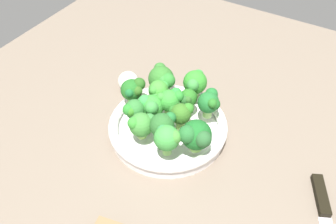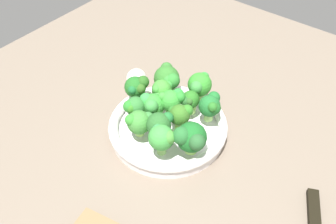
% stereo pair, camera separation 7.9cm
% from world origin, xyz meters
% --- Properties ---
extents(ground_plane, '(1.30, 1.30, 0.03)m').
position_xyz_m(ground_plane, '(0.00, 0.00, -0.01)').
color(ground_plane, '#746656').
extents(bowl, '(0.28, 0.28, 0.04)m').
position_xyz_m(bowl, '(-0.03, -0.01, 0.02)').
color(bowl, white).
rests_on(bowl, ground_plane).
extents(broccoli_floret_0, '(0.06, 0.06, 0.07)m').
position_xyz_m(broccoli_floret_0, '(-0.04, 0.01, 0.08)').
color(broccoli_floret_0, '#9DC86B').
rests_on(broccoli_floret_0, bowl).
extents(broccoli_floret_1, '(0.05, 0.06, 0.06)m').
position_xyz_m(broccoli_floret_1, '(-0.06, -0.08, 0.08)').
color(broccoli_floret_1, '#87B74E').
rests_on(broccoli_floret_1, bowl).
extents(broccoli_floret_2, '(0.05, 0.06, 0.07)m').
position_xyz_m(broccoli_floret_2, '(-0.01, -0.07, 0.08)').
color(broccoli_floret_2, '#8BBF63').
rests_on(broccoli_floret_2, bowl).
extents(broccoli_floret_3, '(0.06, 0.07, 0.07)m').
position_xyz_m(broccoli_floret_3, '(-0.02, 0.10, 0.08)').
color(broccoli_floret_3, '#7EB552').
rests_on(broccoli_floret_3, bowl).
extents(broccoli_floret_4, '(0.07, 0.07, 0.07)m').
position_xyz_m(broccoli_floret_4, '(0.06, -0.06, 0.08)').
color(broccoli_floret_4, '#9ED860').
rests_on(broccoli_floret_4, bowl).
extents(broccoli_floret_5, '(0.06, 0.06, 0.07)m').
position_xyz_m(broccoli_floret_5, '(-0.13, -0.00, 0.09)').
color(broccoli_floret_5, '#A1CE60').
rests_on(broccoli_floret_5, bowl).
extents(broccoli_floret_6, '(0.07, 0.07, 0.07)m').
position_xyz_m(broccoli_floret_6, '(-0.10, 0.07, 0.08)').
color(broccoli_floret_6, '#84CF69').
rests_on(broccoli_floret_6, bowl).
extents(broccoli_floret_7, '(0.06, 0.06, 0.06)m').
position_xyz_m(broccoli_floret_7, '(-0.07, -0.02, 0.08)').
color(broccoli_floret_7, '#94C560').
rests_on(broccoli_floret_7, bowl).
extents(broccoli_floret_8, '(0.05, 0.05, 0.07)m').
position_xyz_m(broccoli_floret_8, '(-0.00, -0.01, 0.08)').
color(broccoli_floret_8, '#A2CF62').
rests_on(broccoli_floret_8, bowl).
extents(broccoli_floret_9, '(0.06, 0.05, 0.07)m').
position_xyz_m(broccoli_floret_9, '(0.01, -0.09, 0.09)').
color(broccoli_floret_9, '#88C761').
rests_on(broccoli_floret_9, bowl).
extents(broccoli_floret_10, '(0.05, 0.06, 0.07)m').
position_xyz_m(broccoli_floret_10, '(0.04, 0.05, 0.08)').
color(broccoli_floret_10, '#9BD96D').
rests_on(broccoli_floret_10, bowl).
extents(broccoli_floret_11, '(0.05, 0.05, 0.06)m').
position_xyz_m(broccoli_floret_11, '(-0.10, -0.05, 0.08)').
color(broccoli_floret_11, '#91CC70').
rests_on(broccoli_floret_11, bowl).
extents(broccoli_floret_12, '(0.05, 0.05, 0.07)m').
position_xyz_m(broccoli_floret_12, '(-0.08, 0.03, 0.08)').
color(broccoli_floret_12, '#82C55A').
rests_on(broccoli_floret_12, bowl).
extents(broccoli_floret_13, '(0.04, 0.05, 0.06)m').
position_xyz_m(broccoli_floret_13, '(-0.01, 0.04, 0.07)').
color(broccoli_floret_13, '#A2D768').
rests_on(broccoli_floret_13, bowl).
extents(knife, '(0.14, 0.25, 0.01)m').
position_xyz_m(knife, '(0.34, -0.05, 0.01)').
color(knife, silver).
rests_on(knife, ground_plane).
extents(garlic_bulb, '(0.05, 0.05, 0.05)m').
position_xyz_m(garlic_bulb, '(-0.21, 0.07, 0.03)').
color(garlic_bulb, white).
rests_on(garlic_bulb, ground_plane).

